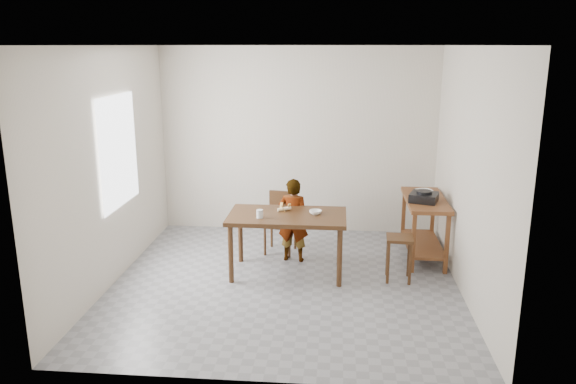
# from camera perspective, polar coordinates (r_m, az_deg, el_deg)

# --- Properties ---
(floor) EXTENTS (4.00, 4.00, 0.04)m
(floor) POSITION_cam_1_polar(r_m,az_deg,el_deg) (6.67, -0.31, -9.38)
(floor) COLOR gray
(floor) RESTS_ON ground
(ceiling) EXTENTS (4.00, 4.00, 0.04)m
(ceiling) POSITION_cam_1_polar(r_m,az_deg,el_deg) (6.09, -0.34, 14.87)
(ceiling) COLOR white
(ceiling) RESTS_ON wall_back
(wall_back) EXTENTS (4.00, 0.04, 2.70)m
(wall_back) POSITION_cam_1_polar(r_m,az_deg,el_deg) (8.22, 1.00, 5.23)
(wall_back) COLOR beige
(wall_back) RESTS_ON ground
(wall_front) EXTENTS (4.00, 0.04, 2.70)m
(wall_front) POSITION_cam_1_polar(r_m,az_deg,el_deg) (4.30, -2.84, -3.65)
(wall_front) COLOR beige
(wall_front) RESTS_ON ground
(wall_left) EXTENTS (0.04, 4.00, 2.70)m
(wall_left) POSITION_cam_1_polar(r_m,az_deg,el_deg) (6.73, -17.73, 2.41)
(wall_left) COLOR beige
(wall_left) RESTS_ON ground
(wall_right) EXTENTS (0.04, 4.00, 2.70)m
(wall_right) POSITION_cam_1_polar(r_m,az_deg,el_deg) (6.38, 18.06, 1.73)
(wall_right) COLOR beige
(wall_right) RESTS_ON ground
(window_pane) EXTENTS (0.02, 1.10, 1.30)m
(window_pane) POSITION_cam_1_polar(r_m,az_deg,el_deg) (6.86, -16.81, 3.98)
(window_pane) COLOR white
(window_pane) RESTS_ON wall_left
(dining_table) EXTENTS (1.40, 0.80, 0.75)m
(dining_table) POSITION_cam_1_polar(r_m,az_deg,el_deg) (6.80, -0.07, -5.31)
(dining_table) COLOR #412613
(dining_table) RESTS_ON floor
(prep_counter) EXTENTS (0.50, 1.20, 0.80)m
(prep_counter) POSITION_cam_1_polar(r_m,az_deg,el_deg) (7.52, 13.62, -3.56)
(prep_counter) COLOR brown
(prep_counter) RESTS_ON floor
(child) EXTENTS (0.42, 0.30, 1.09)m
(child) POSITION_cam_1_polar(r_m,az_deg,el_deg) (7.15, 0.52, -2.86)
(child) COLOR white
(child) RESTS_ON floor
(dining_chair) EXTENTS (0.44, 0.44, 0.80)m
(dining_chair) POSITION_cam_1_polar(r_m,az_deg,el_deg) (7.48, -0.79, -3.22)
(dining_chair) COLOR #412613
(dining_chair) RESTS_ON floor
(stool) EXTENTS (0.32, 0.32, 0.54)m
(stool) POSITION_cam_1_polar(r_m,az_deg,el_deg) (6.78, 11.18, -6.64)
(stool) COLOR #412613
(stool) RESTS_ON floor
(glass_tumbler) EXTENTS (0.10, 0.10, 0.10)m
(glass_tumbler) POSITION_cam_1_polar(r_m,az_deg,el_deg) (6.55, -2.88, -2.23)
(glass_tumbler) COLOR silver
(glass_tumbler) RESTS_ON dining_table
(small_bowl) EXTENTS (0.20, 0.20, 0.05)m
(small_bowl) POSITION_cam_1_polar(r_m,az_deg,el_deg) (6.69, 2.79, -2.06)
(small_bowl) COLOR white
(small_bowl) RESTS_ON dining_table
(banana) EXTENTS (0.22, 0.19, 0.07)m
(banana) POSITION_cam_1_polar(r_m,az_deg,el_deg) (6.81, -0.37, -1.67)
(banana) COLOR #E7C94E
(banana) RESTS_ON dining_table
(serving_bowl) EXTENTS (0.28, 0.28, 0.06)m
(serving_bowl) POSITION_cam_1_polar(r_m,az_deg,el_deg) (7.61, 13.64, 0.02)
(serving_bowl) COLOR white
(serving_bowl) RESTS_ON prep_counter
(gas_burner) EXTENTS (0.41, 0.41, 0.11)m
(gas_burner) POSITION_cam_1_polar(r_m,az_deg,el_deg) (7.23, 13.63, -0.53)
(gas_burner) COLOR black
(gas_burner) RESTS_ON prep_counter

